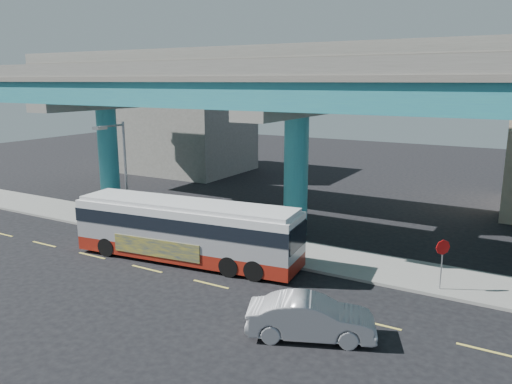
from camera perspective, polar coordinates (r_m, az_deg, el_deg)
The scene contains 10 objects.
ground at distance 24.45m, azimuth -4.77°, elevation -10.23°, with size 120.00×120.00×0.00m, color black.
sidewalk at distance 28.81m, azimuth 1.46°, elevation -6.43°, with size 70.00×4.00×0.15m, color gray.
lane_markings at distance 24.22m, azimuth -5.18°, elevation -10.45°, with size 58.00×0.12×0.01m.
viaduct at distance 30.46m, azimuth 4.85°, elevation 11.94°, with size 52.00×12.40×11.70m.
building_concrete at distance 53.96m, azimuth -7.99°, elevation 7.20°, with size 12.00×10.00×9.00m, color gray.
transit_bus at distance 26.89m, azimuth -7.96°, elevation -4.16°, with size 12.79×4.11×3.23m.
sedan at distance 19.37m, azimuth 6.29°, elevation -14.09°, with size 5.06×3.36×1.58m, color #A4A4A8.
parked_car at distance 34.79m, azimuth -14.24°, elevation -2.25°, with size 3.96×2.31×1.27m, color #29282D.
street_lamp at distance 31.61m, azimuth -15.42°, elevation 3.43°, with size 0.50×2.29×6.88m.
stop_sign at distance 24.15m, azimuth 20.53°, elevation -6.66°, with size 0.54×0.50×2.36m.
Camera 1 is at (12.88, -18.50, 9.47)m, focal length 35.00 mm.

